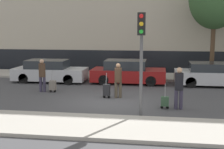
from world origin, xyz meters
The scene contains 14 objects.
ground_plane centered at (0.00, 0.00, 0.00)m, with size 80.00×80.00×0.00m, color #424244.
sidewalk_near centered at (0.00, -3.75, 0.06)m, with size 28.00×2.50×0.12m.
sidewalk_far centered at (0.00, 7.00, 0.06)m, with size 28.00×3.00×0.12m.
parked_car_0 centered at (-4.46, 4.46, 0.63)m, with size 4.40×1.76×1.34m.
parked_car_1 centered at (0.31, 4.71, 0.65)m, with size 4.35×1.90×1.38m.
parked_car_2 centered at (5.23, 4.65, 0.62)m, with size 4.39×1.90×1.31m.
pedestrian_left centered at (-3.80, 1.55, 0.96)m, with size 0.35×0.34×1.70m.
trolley_left centered at (-3.25, 1.53, 0.36)m, with size 0.34×0.29×1.14m.
pedestrian_center centered at (0.25, 0.77, 0.93)m, with size 0.34×0.34×1.65m.
trolley_center centered at (-0.29, 0.65, 0.39)m, with size 0.34×0.29×1.20m.
pedestrian_right centered at (2.95, -0.90, 0.98)m, with size 0.35×0.34×1.73m.
trolley_right centered at (2.40, -0.91, 0.31)m, with size 0.34×0.29×1.04m.
traffic_light centered at (1.48, -2.36, 2.74)m, with size 0.28×0.47×3.84m.
parked_bicycle centered at (0.14, 7.23, 0.49)m, with size 1.77×0.06×0.96m.
Camera 1 is at (2.09, -13.58, 3.36)m, focal length 50.00 mm.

